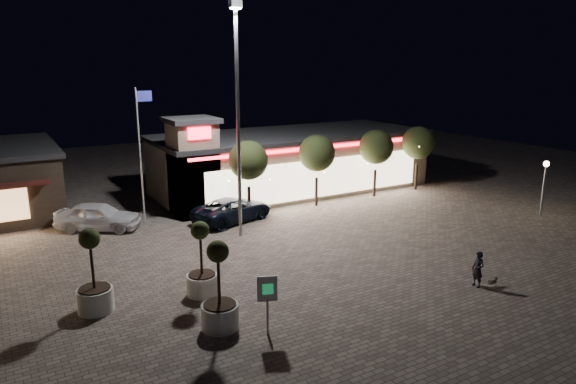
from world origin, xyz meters
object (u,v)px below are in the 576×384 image
planter_left (94,286)px  planter_mid (220,302)px  pedestrian (478,269)px  valet_sign (267,294)px  pickup_truck (233,209)px  white_sedan (98,216)px

planter_left → planter_mid: bearing=-45.2°
planter_mid → planter_left: bearing=134.8°
pedestrian → planter_left: bearing=-108.8°
valet_sign → pickup_truck: bearing=70.9°
valet_sign → planter_mid: bearing=138.0°
valet_sign → white_sedan: bearing=100.9°
pickup_truck → planter_left: planter_left is taller
white_sedan → planter_left: bearing=-158.8°
white_sedan → valet_sign: size_ratio=2.17×
white_sedan → planter_mid: bearing=-141.1°
pickup_truck → pedestrian: 14.88m
planter_left → planter_mid: 5.17m
white_sedan → planter_mid: size_ratio=1.41×
planter_mid → valet_sign: (1.32, -1.19, 0.49)m
white_sedan → pedestrian: bearing=-110.0°
valet_sign → pedestrian: bearing=-6.4°
pedestrian → valet_sign: size_ratio=0.72×
pickup_truck → white_sedan: white_sedan is taller
planter_mid → valet_sign: bearing=-42.0°
pickup_truck → pedestrian: bearing=-176.6°
pedestrian → valet_sign: 9.70m
pickup_truck → planter_mid: 13.06m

